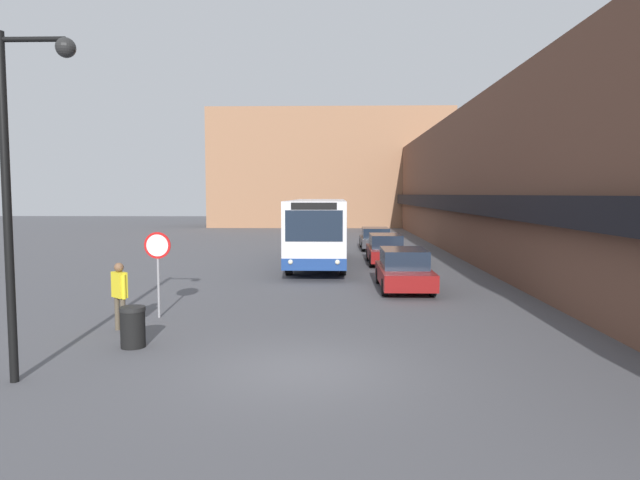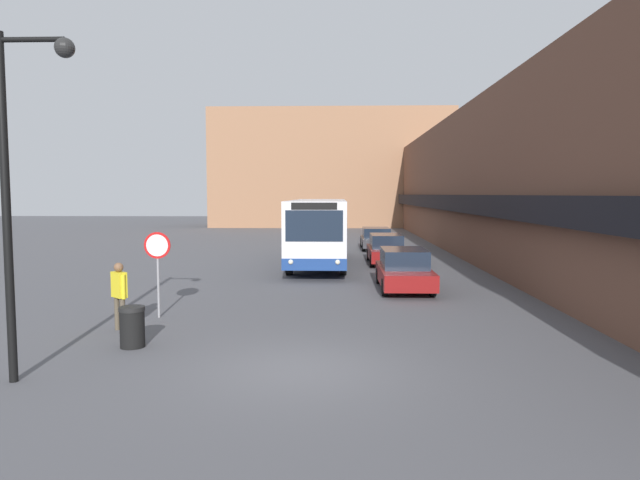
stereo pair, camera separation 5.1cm
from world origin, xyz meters
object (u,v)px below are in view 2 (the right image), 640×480
at_px(city_bus, 319,230).
at_px(trash_bin, 132,327).
at_px(parked_car_back, 376,238).
at_px(street_lamp, 20,169).
at_px(stop_sign, 158,256).
at_px(parked_car_middle, 386,249).
at_px(pedestrian, 119,290).
at_px(parked_car_front, 404,269).

relative_size(city_bus, trash_bin, 12.24).
xyz_separation_m(parked_car_back, street_lamp, (-8.30, -26.34, 3.30)).
bearing_deg(trash_bin, parked_car_back, 73.18).
xyz_separation_m(stop_sign, street_lamp, (-0.70, -5.65, 2.20)).
distance_m(parked_car_back, street_lamp, 27.81).
height_order(parked_car_middle, parked_car_back, parked_car_middle).
relative_size(city_bus, street_lamp, 1.80).
xyz_separation_m(parked_car_middle, stop_sign, (-7.60, -13.03, 1.05)).
bearing_deg(pedestrian, street_lamp, -50.52).
relative_size(city_bus, pedestrian, 6.53).
distance_m(stop_sign, trash_bin, 3.45).
bearing_deg(stop_sign, street_lamp, -97.08).
bearing_deg(trash_bin, parked_car_front, 48.93).
distance_m(parked_car_back, pedestrian, 23.73).
bearing_deg(city_bus, street_lamp, -105.22).
xyz_separation_m(stop_sign, pedestrian, (-0.50, -1.61, -0.72)).
relative_size(parked_car_front, trash_bin, 4.73).
bearing_deg(street_lamp, pedestrian, 87.17).
height_order(city_bus, street_lamp, street_lamp).
relative_size(street_lamp, trash_bin, 6.80).
bearing_deg(trash_bin, parked_car_middle, 66.00).
xyz_separation_m(city_bus, parked_car_front, (3.41, -7.24, -1.03)).
distance_m(parked_car_middle, trash_bin, 17.73).
bearing_deg(street_lamp, stop_sign, 82.92).
bearing_deg(parked_car_back, stop_sign, -110.17).
relative_size(parked_car_back, trash_bin, 4.82).
bearing_deg(stop_sign, trash_bin, -82.97).
xyz_separation_m(parked_car_middle, street_lamp, (-8.30, -18.68, 3.25)).
bearing_deg(city_bus, parked_car_middle, 11.42).
bearing_deg(parked_car_front, parked_car_middle, 90.00).
height_order(parked_car_back, street_lamp, street_lamp).
height_order(parked_car_middle, stop_sign, stop_sign).
relative_size(parked_car_front, stop_sign, 1.82).
relative_size(parked_car_front, parked_car_middle, 0.97).
bearing_deg(pedestrian, trash_bin, -17.88).
distance_m(parked_car_front, street_lamp, 13.97).
height_order(pedestrian, trash_bin, pedestrian).
distance_m(city_bus, street_lamp, 18.78).
bearing_deg(stop_sign, pedestrian, -107.29).
xyz_separation_m(city_bus, pedestrian, (-4.69, -13.95, -0.71)).
height_order(parked_car_front, parked_car_middle, parked_car_front).
bearing_deg(parked_car_back, parked_car_middle, -90.00).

